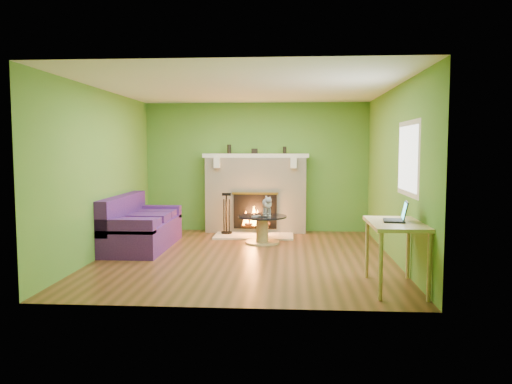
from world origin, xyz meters
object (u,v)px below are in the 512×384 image
(sofa, at_px, (140,228))
(coffee_table, at_px, (262,227))
(cat, at_px, (267,205))
(desk, at_px, (396,230))

(sofa, bearing_deg, coffee_table, 14.85)
(sofa, height_order, coffee_table, sofa)
(sofa, xyz_separation_m, coffee_table, (2.05, 0.54, -0.06))
(sofa, distance_m, cat, 2.24)
(cat, bearing_deg, sofa, -173.82)
(sofa, xyz_separation_m, cat, (2.13, 0.59, 0.33))
(sofa, distance_m, desk, 4.43)
(sofa, relative_size, coffee_table, 2.28)
(desk, bearing_deg, cat, 120.56)
(cat, bearing_deg, desk, -68.82)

